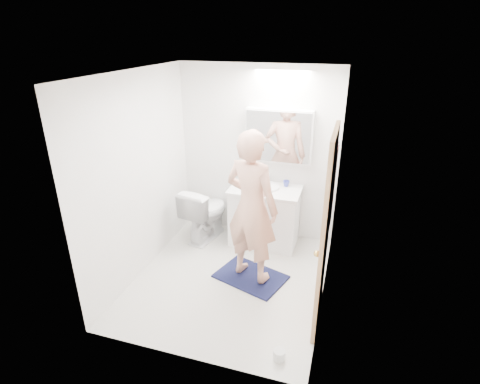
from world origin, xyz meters
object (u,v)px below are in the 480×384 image
at_px(vanity_cabinet, 265,217).
at_px(soap_bottle_b, 253,177).
at_px(person, 252,208).
at_px(soap_bottle_a, 244,175).
at_px(medicine_cabinet, 279,136).
at_px(toilet_paper_roll, 279,355).
at_px(toilet, 206,212).
at_px(toothbrush_cup, 286,184).

xyz_separation_m(vanity_cabinet, soap_bottle_b, (-0.21, 0.18, 0.51)).
distance_m(person, soap_bottle_b, 1.08).
xyz_separation_m(vanity_cabinet, soap_bottle_a, (-0.35, 0.15, 0.54)).
distance_m(soap_bottle_a, soap_bottle_b, 0.14).
bearing_deg(soap_bottle_b, vanity_cabinet, -39.95).
height_order(medicine_cabinet, soap_bottle_b, medicine_cabinet).
relative_size(soap_bottle_a, toilet_paper_roll, 1.94).
bearing_deg(soap_bottle_b, toilet_paper_roll, -68.78).
distance_m(person, toilet_paper_roll, 1.54).
bearing_deg(toilet, soap_bottle_b, -143.01).
distance_m(vanity_cabinet, soap_bottle_b, 0.58).
relative_size(vanity_cabinet, person, 0.50).
relative_size(person, toilet_paper_roll, 16.35).
xyz_separation_m(soap_bottle_a, soap_bottle_b, (0.14, 0.03, -0.03)).
xyz_separation_m(soap_bottle_b, toothbrush_cup, (0.47, -0.02, -0.04)).
distance_m(person, soap_bottle_a, 1.09).
bearing_deg(toilet, person, 150.79).
distance_m(medicine_cabinet, toilet, 1.49).
relative_size(toilet, toilet_paper_roll, 7.21).
bearing_deg(toilet_paper_roll, soap_bottle_b, 111.22).
bearing_deg(person, toothbrush_cup, -83.02).
bearing_deg(soap_bottle_a, person, -68.76).
bearing_deg(toothbrush_cup, medicine_cabinet, 160.13).
bearing_deg(soap_bottle_a, medicine_cabinet, 7.38).
bearing_deg(toothbrush_cup, vanity_cabinet, -147.50).
distance_m(medicine_cabinet, person, 1.21).
bearing_deg(person, vanity_cabinet, -68.71).
height_order(person, soap_bottle_a, person).
distance_m(medicine_cabinet, toilet_paper_roll, 2.68).
distance_m(vanity_cabinet, medicine_cabinet, 1.14).
relative_size(toothbrush_cup, toilet_paper_roll, 0.81).
bearing_deg(vanity_cabinet, toilet_paper_roll, -72.50).
relative_size(vanity_cabinet, toilet_paper_roll, 8.18).
bearing_deg(toilet_paper_roll, toilet, 127.96).
bearing_deg(soap_bottle_b, medicine_cabinet, 5.23).
distance_m(medicine_cabinet, toothbrush_cup, 0.66).
relative_size(vanity_cabinet, soap_bottle_b, 5.60).
relative_size(soap_bottle_a, soap_bottle_b, 1.33).
relative_size(medicine_cabinet, toilet_paper_roll, 8.00).
bearing_deg(toilet_paper_roll, soap_bottle_a, 114.58).
height_order(person, toothbrush_cup, person).
xyz_separation_m(medicine_cabinet, toilet_paper_roll, (0.51, -2.19, -1.45)).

